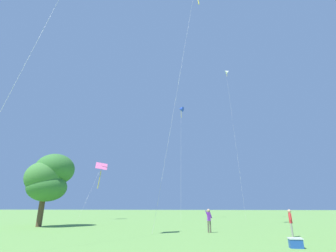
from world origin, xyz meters
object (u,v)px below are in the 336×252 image
object	(u,v)px
tree_right_cluster	(49,178)
kite_white_distant	(226,72)
kite_pink_low	(101,171)
person_in_red_shirt	(291,220)
person_child_small	(209,218)
picnic_cooler	(296,243)
kite_blue_delta	(181,109)

from	to	relation	value
tree_right_cluster	kite_white_distant	bearing A→B (deg)	50.06
kite_pink_low	kite_white_distant	xyz separation A→B (m)	(21.98, 9.21, 21.41)
person_in_red_shirt	tree_right_cluster	size ratio (longest dim) A/B	0.23
kite_pink_low	person_in_red_shirt	distance (m)	31.01
kite_white_distant	person_child_small	size ratio (longest dim) A/B	17.78
person_in_red_shirt	picnic_cooler	world-z (taller)	person_in_red_shirt
tree_right_cluster	picnic_cooler	distance (m)	22.69
tree_right_cluster	kite_pink_low	bearing A→B (deg)	96.32
person_child_small	tree_right_cluster	xyz separation A→B (m)	(-16.00, 2.99, 3.66)
kite_pink_low	picnic_cooler	world-z (taller)	kite_pink_low
picnic_cooler	tree_right_cluster	bearing A→B (deg)	154.33
kite_pink_low	kite_blue_delta	world-z (taller)	kite_blue_delta
person_child_small	picnic_cooler	world-z (taller)	person_child_small
kite_blue_delta	person_child_small	size ratio (longest dim) A/B	12.69
person_child_small	picnic_cooler	distance (m)	7.82
kite_white_distant	picnic_cooler	world-z (taller)	kite_white_distant
kite_blue_delta	person_in_red_shirt	bearing A→B (deg)	-69.20
kite_pink_low	person_in_red_shirt	xyz separation A→B (m)	(22.87, -19.93, -6.45)
kite_blue_delta	person_child_small	bearing A→B (deg)	-78.50
kite_white_distant	tree_right_cluster	world-z (taller)	kite_white_distant
person_child_small	tree_right_cluster	bearing A→B (deg)	169.40
tree_right_cluster	picnic_cooler	size ratio (longest dim) A/B	11.93
kite_pink_low	person_child_small	world-z (taller)	kite_pink_low
kite_pink_low	kite_blue_delta	distance (m)	19.46
kite_pink_low	person_in_red_shirt	bearing A→B (deg)	-41.06
kite_blue_delta	kite_pink_low	bearing A→B (deg)	-149.37
kite_pink_low	picnic_cooler	bearing A→B (deg)	-48.66
kite_white_distant	picnic_cooler	size ratio (longest dim) A/B	49.20
person_child_small	picnic_cooler	xyz separation A→B (m)	(4.06, -6.64, -0.77)
person_in_red_shirt	tree_right_cluster	xyz separation A→B (m)	(-21.21, 4.88, 3.67)
kite_pink_low	tree_right_cluster	xyz separation A→B (m)	(1.67, -15.05, -2.78)
picnic_cooler	kite_blue_delta	bearing A→B (deg)	106.05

